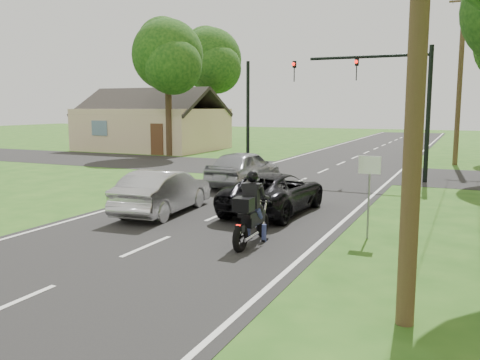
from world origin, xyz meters
name	(u,v)px	position (x,y,z in m)	size (l,w,h in m)	color
ground	(147,247)	(0.00, 0.00, 0.00)	(140.00, 140.00, 0.00)	#275517
road	(285,187)	(0.00, 10.00, 0.01)	(8.00, 100.00, 0.01)	black
cross_road	(323,171)	(0.00, 16.00, 0.01)	(60.00, 7.00, 0.01)	black
motorcycle_rider	(251,215)	(2.21, 1.24, 0.72)	(0.61, 2.14, 1.84)	black
dark_suv	(274,192)	(1.38, 5.04, 0.65)	(2.13, 4.62, 1.28)	black
silver_sedan	(163,191)	(-1.76, 3.47, 0.70)	(1.46, 4.18, 1.38)	#B4B5B9
silver_suv	(244,168)	(-1.70, 9.59, 0.78)	(1.81, 4.49, 1.53)	gray
traffic_signal	(386,89)	(3.34, 14.00, 4.14)	(6.38, 0.44, 6.00)	black
signal_pole_far	(248,113)	(-5.20, 18.00, 3.00)	(0.20, 0.20, 6.00)	black
utility_pole_far	(460,76)	(6.20, 22.00, 5.08)	(1.60, 0.28, 10.00)	brown
sign_white	(369,177)	(4.70, 2.98, 1.60)	(0.55, 0.07, 2.12)	slate
sign_green	(412,152)	(4.90, 10.98, 1.60)	(0.55, 0.07, 2.12)	slate
tree_left_near	(169,59)	(-11.73, 19.78, 6.53)	(5.12, 4.96, 9.22)	#332316
tree_left_far	(212,62)	(-13.70, 29.76, 7.13)	(5.76, 5.58, 10.14)	#332316
house	(153,127)	(-16.00, 24.00, 1.77)	(10.20, 8.00, 4.84)	tan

